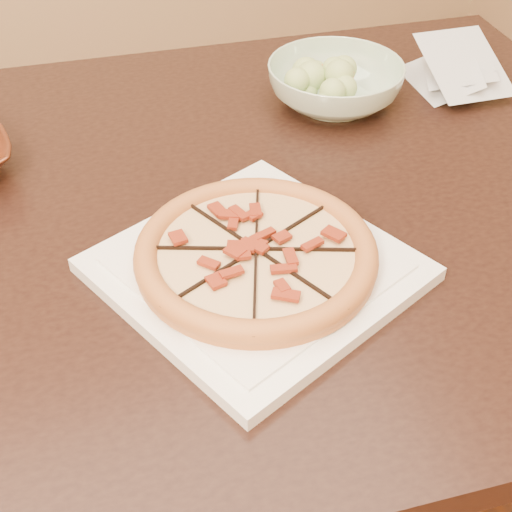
% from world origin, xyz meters
% --- Properties ---
extents(dining_table, '(1.59, 1.11, 0.75)m').
position_xyz_m(dining_table, '(0.04, 0.04, 0.66)').
color(dining_table, black).
rests_on(dining_table, floor).
extents(plate, '(0.41, 0.41, 0.02)m').
position_xyz_m(plate, '(0.14, -0.13, 0.76)').
color(plate, white).
rests_on(plate, dining_table).
extents(pizza, '(0.28, 0.28, 0.03)m').
position_xyz_m(pizza, '(0.14, -0.13, 0.78)').
color(pizza, '#C26937').
rests_on(pizza, plate).
extents(salad_bowl, '(0.22, 0.22, 0.07)m').
position_xyz_m(salad_bowl, '(0.41, 0.22, 0.78)').
color(salad_bowl, '#B5D2BC').
rests_on(salad_bowl, dining_table).
extents(salad, '(0.08, 0.11, 0.04)m').
position_xyz_m(salad, '(0.40, 0.22, 0.84)').
color(salad, '#A0B65D').
rests_on(salad, salad_bowl).
extents(cling_film, '(0.18, 0.15, 0.05)m').
position_xyz_m(cling_film, '(0.61, 0.20, 0.78)').
color(cling_film, silver).
rests_on(cling_film, dining_table).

